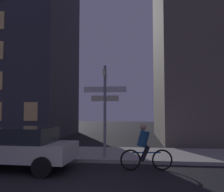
{
  "coord_description": "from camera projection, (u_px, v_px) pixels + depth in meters",
  "views": [
    {
      "loc": [
        1.37,
        -4.36,
        2.07
      ],
      "look_at": [
        0.31,
        5.57,
        2.68
      ],
      "focal_mm": 38.06,
      "sensor_mm": 36.0,
      "label": 1
    }
  ],
  "objects": [
    {
      "name": "cyclist",
      "position": [
        145.0,
        149.0,
        8.23
      ],
      "size": [
        1.82,
        0.37,
        1.61
      ],
      "color": "black",
      "rests_on": "ground_plane"
    },
    {
      "name": "building_left_block",
      "position": [
        11.0,
        44.0,
        19.73
      ],
      "size": [
        9.71,
        7.72,
        15.12
      ],
      "color": "#383842",
      "rests_on": "ground_plane"
    },
    {
      "name": "signpost",
      "position": [
        105.0,
        103.0,
        9.84
      ],
      "size": [
        1.78,
        1.15,
        3.8
      ],
      "color": "gray",
      "rests_on": "sidewalk_kerb"
    },
    {
      "name": "car_near_right",
      "position": [
        21.0,
        147.0,
        8.38
      ],
      "size": [
        4.02,
        2.09,
        1.47
      ],
      "color": "beige",
      "rests_on": "ground_plane"
    },
    {
      "name": "sidewalk_kerb",
      "position": [
        108.0,
        154.0,
        10.89
      ],
      "size": [
        40.0,
        3.25,
        0.14
      ],
      "primitive_type": "cube",
      "color": "#9E9991",
      "rests_on": "ground_plane"
    }
  ]
}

